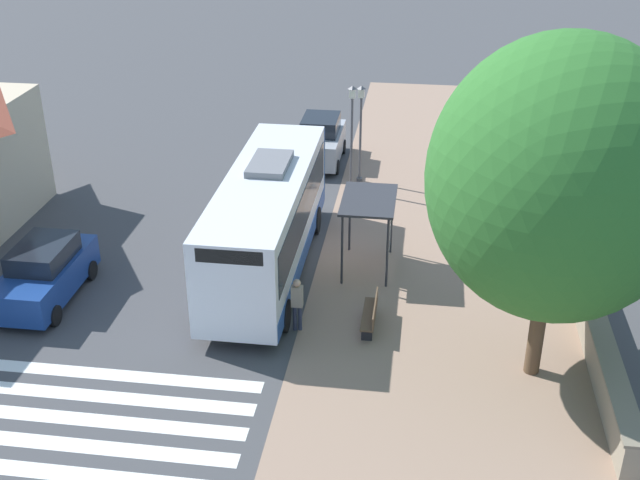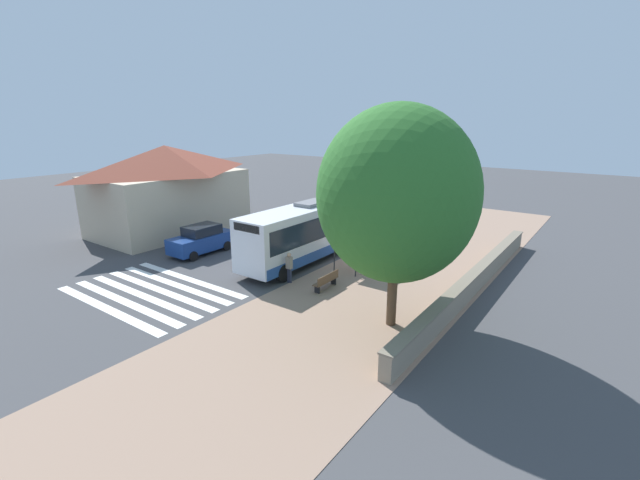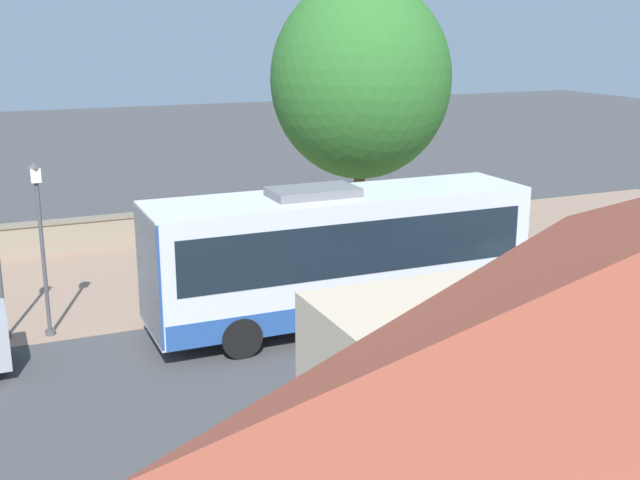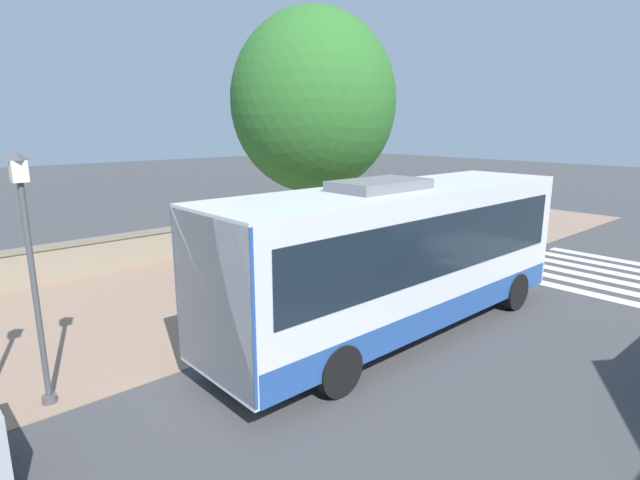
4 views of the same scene
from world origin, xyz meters
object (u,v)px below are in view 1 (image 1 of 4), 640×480
at_px(street_lamp_near, 361,126).
at_px(bus_shelter, 373,211).
at_px(bench, 371,313).
at_px(street_lamp_far, 352,130).
at_px(shade_tree, 559,180).
at_px(pedestrian, 297,300).
at_px(parked_car_far_lane, 45,273).
at_px(bus, 267,219).
at_px(parked_car_behind_bus, 320,141).

bearing_deg(street_lamp_near, bus_shelter, 98.49).
xyz_separation_m(bench, street_lamp_far, (1.66, -10.18, 2.16)).
bearing_deg(street_lamp_far, street_lamp_near, -104.44).
height_order(street_lamp_far, shade_tree, shade_tree).
xyz_separation_m(bus_shelter, street_lamp_near, (1.13, -7.55, 0.34)).
bearing_deg(pedestrian, street_lamp_far, -92.69).
relative_size(bench, street_lamp_near, 0.45).
bearing_deg(bus_shelter, street_lamp_far, -77.91).
relative_size(street_lamp_near, parked_car_far_lane, 0.96).
bearing_deg(shade_tree, bench, -19.46).
bearing_deg(bus, parked_car_far_lane, 22.61).
xyz_separation_m(street_lamp_far, shade_tree, (-6.25, 11.80, 3.11)).
height_order(bus, bench, bus).
bearing_deg(bench, shade_tree, 160.54).
xyz_separation_m(bus, street_lamp_near, (-2.34, -8.19, 0.56)).
relative_size(shade_tree, parked_car_far_lane, 2.16).
bearing_deg(parked_car_far_lane, shade_tree, 172.78).
bearing_deg(parked_car_behind_bus, bus, 87.82).
distance_m(bus, bench, 5.02).
distance_m(bench, street_lamp_far, 10.54).
height_order(street_lamp_far, parked_car_behind_bus, street_lamp_far).
bearing_deg(shade_tree, bus, -29.20).
bearing_deg(bench, bus_shelter, -85.85).
distance_m(bench, parked_car_far_lane, 10.37).
height_order(bus, street_lamp_near, street_lamp_near).
relative_size(pedestrian, parked_car_far_lane, 0.40).
bearing_deg(bus_shelter, bench, 94.15).
xyz_separation_m(bench, parked_car_behind_bus, (3.35, -13.20, 0.52)).
xyz_separation_m(street_lamp_far, parked_car_behind_bus, (1.68, -3.02, -1.64)).
bearing_deg(bus_shelter, pedestrian, 65.27).
bearing_deg(bench, parked_car_behind_bus, -75.78).
xyz_separation_m(street_lamp_near, street_lamp_far, (0.27, 1.04, 0.16)).
relative_size(street_lamp_near, shade_tree, 0.45).
bearing_deg(parked_car_far_lane, bus_shelter, -161.38).
bearing_deg(parked_car_far_lane, street_lamp_near, -129.29).
bearing_deg(bus, bus_shelter, -169.54).
bearing_deg(parked_car_behind_bus, parked_car_far_lane, 61.54).
bearing_deg(pedestrian, bus_shelter, -114.73).
relative_size(bus, parked_car_far_lane, 2.31).
distance_m(bench, street_lamp_near, 11.48).
bearing_deg(bench, pedestrian, 11.65).
distance_m(pedestrian, street_lamp_far, 10.76).
distance_m(pedestrian, street_lamp_near, 11.78).
distance_m(bus, pedestrian, 3.92).
bearing_deg(parked_car_far_lane, pedestrian, 175.01).
height_order(street_lamp_near, parked_car_behind_bus, street_lamp_near).
xyz_separation_m(bus_shelter, parked_car_behind_bus, (3.08, -9.53, -1.14)).
distance_m(street_lamp_far, shade_tree, 13.71).
bearing_deg(parked_car_behind_bus, shade_tree, 118.17).
bearing_deg(parked_car_far_lane, parked_car_behind_bus, -118.46).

